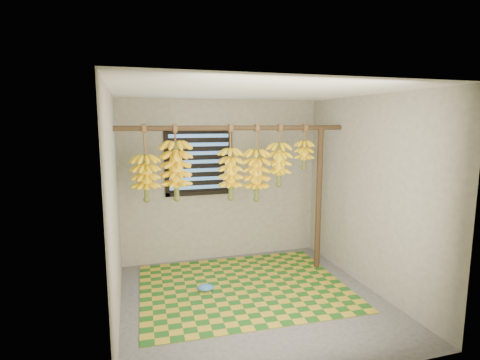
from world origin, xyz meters
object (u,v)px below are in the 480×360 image
object	(u,v)px
support_post	(319,199)
plastic_bag	(206,288)
woven_mat	(243,287)
banana_bunch_c	(231,174)
banana_bunch_b	(176,171)
banana_bunch_f	(304,155)
banana_bunch_a	(146,178)
banana_bunch_d	(256,175)
banana_bunch_e	(279,164)

from	to	relation	value
support_post	plastic_bag	xyz separation A→B (m)	(-1.70, -0.33, -0.95)
woven_mat	banana_bunch_c	bearing A→B (deg)	101.99
banana_bunch_c	banana_bunch_b	bearing A→B (deg)	180.00
woven_mat	banana_bunch_f	bearing A→B (deg)	18.98
plastic_bag	banana_bunch_a	bearing A→B (deg)	153.29
plastic_bag	banana_bunch_a	size ratio (longest dim) A/B	0.22
support_post	banana_bunch_d	size ratio (longest dim) A/B	1.98
banana_bunch_a	banana_bunch_f	world-z (taller)	same
banana_bunch_a	banana_bunch_e	distance (m)	1.74
banana_bunch_b	banana_bunch_d	size ratio (longest dim) A/B	0.93
banana_bunch_c	banana_bunch_a	bearing A→B (deg)	180.00
support_post	plastic_bag	size ratio (longest dim) A/B	9.70
banana_bunch_b	banana_bunch_f	world-z (taller)	same
plastic_bag	banana_bunch_d	world-z (taller)	banana_bunch_d
banana_bunch_c	banana_bunch_f	xyz separation A→B (m)	(1.04, -0.00, 0.22)
woven_mat	banana_bunch_a	bearing A→B (deg)	163.66
banana_bunch_e	plastic_bag	bearing A→B (deg)	-163.25
banana_bunch_a	banana_bunch_c	distance (m)	1.07
banana_bunch_f	banana_bunch_d	bearing A→B (deg)	180.00
woven_mat	banana_bunch_d	world-z (taller)	banana_bunch_d
plastic_bag	banana_bunch_d	size ratio (longest dim) A/B	0.20
banana_bunch_c	banana_bunch_d	distance (m)	0.35
banana_bunch_a	banana_bunch_c	xyz separation A→B (m)	(1.07, 0.00, 0.01)
banana_bunch_a	banana_bunch_c	bearing A→B (deg)	0.00
banana_bunch_b	woven_mat	bearing A→B (deg)	-23.40
banana_bunch_d	banana_bunch_f	xyz separation A→B (m)	(0.69, -0.00, 0.25)
banana_bunch_b	banana_bunch_c	bearing A→B (deg)	0.00
banana_bunch_a	banana_bunch_b	distance (m)	0.37
plastic_bag	banana_bunch_b	size ratio (longest dim) A/B	0.22
support_post	plastic_bag	bearing A→B (deg)	-169.07
support_post	banana_bunch_f	world-z (taller)	banana_bunch_f
banana_bunch_b	banana_bunch_c	xyz separation A→B (m)	(0.70, 0.00, -0.06)
plastic_bag	banana_bunch_e	size ratio (longest dim) A/B	0.25
banana_bunch_d	banana_bunch_e	world-z (taller)	same
support_post	banana_bunch_a	bearing A→B (deg)	180.00
banana_bunch_e	banana_bunch_a	bearing A→B (deg)	180.00
banana_bunch_b	banana_bunch_c	distance (m)	0.70
support_post	banana_bunch_c	distance (m)	1.35
banana_bunch_a	banana_bunch_b	bearing A→B (deg)	0.00
banana_bunch_a	banana_bunch_d	size ratio (longest dim) A/B	0.92
woven_mat	banana_bunch_a	world-z (taller)	banana_bunch_a
banana_bunch_d	woven_mat	bearing A→B (deg)	-130.26
banana_bunch_c	plastic_bag	bearing A→B (deg)	-141.66
woven_mat	banana_bunch_c	xyz separation A→B (m)	(-0.07, 0.33, 1.41)
banana_bunch_b	banana_bunch_d	xyz separation A→B (m)	(1.05, 0.00, -0.10)
plastic_bag	banana_bunch_e	distance (m)	1.85
support_post	woven_mat	bearing A→B (deg)	-164.63
woven_mat	plastic_bag	bearing A→B (deg)	179.36
banana_bunch_a	plastic_bag	bearing A→B (deg)	-26.71
plastic_bag	banana_bunch_d	distance (m)	1.57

